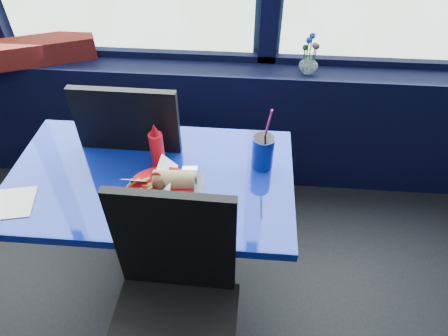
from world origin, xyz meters
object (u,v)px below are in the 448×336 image
ketchup_bottle (157,148)px  soda_cup (263,151)px  chair_near_front (173,303)px  food_basket (165,185)px  near_table (155,205)px  flower_vase (309,61)px  chair_near_back (143,152)px  planter_box (38,51)px

ketchup_bottle → soda_cup: size_ratio=0.70×
chair_near_front → food_basket: 0.45m
food_basket → soda_cup: soda_cup is taller
near_table → soda_cup: size_ratio=3.81×
flower_vase → food_basket: size_ratio=0.66×
food_basket → near_table: bearing=156.0°
chair_near_front → chair_near_back: chair_near_back is taller
food_basket → ketchup_bottle: (-0.06, 0.16, 0.06)m
chair_near_front → flower_vase: size_ratio=4.63×
chair_near_back → food_basket: 0.48m
chair_near_back → ketchup_bottle: size_ratio=4.79×
planter_box → near_table: bearing=-67.8°
soda_cup → food_basket: bearing=-153.5°
ketchup_bottle → soda_cup: (0.44, 0.04, -0.02)m
chair_near_front → soda_cup: bearing=63.8°
food_basket → ketchup_bottle: 0.18m
planter_box → food_basket: (0.90, -0.92, -0.08)m
chair_near_front → chair_near_back: 0.83m
chair_near_back → flower_vase: size_ratio=4.81×
chair_near_front → planter_box: 1.66m
near_table → flower_vase: size_ratio=5.47×
ketchup_bottle → soda_cup: 0.44m
near_table → soda_cup: 0.55m
chair_near_back → flower_vase: chair_near_back is taller
chair_near_front → ketchup_bottle: (-0.14, 0.54, 0.26)m
chair_near_front → planter_box: bearing=128.0°
chair_near_back → planter_box: (-0.69, 0.53, 0.26)m
planter_box → food_basket: size_ratio=1.89×
flower_vase → food_basket: flower_vase is taller
planter_box → flower_vase: bearing=-22.3°
planter_box → ketchup_bottle: ketchup_bottle is taller
near_table → planter_box: 1.21m
near_table → flower_vase: 1.13m
near_table → food_basket: 0.25m
flower_vase → food_basket: bearing=-124.3°
chair_near_back → flower_vase: bearing=-147.2°
flower_vase → soda_cup: (-0.24, -0.72, -0.04)m
food_basket → soda_cup: size_ratio=1.06×
near_table → chair_near_back: chair_near_back is taller
chair_near_front → flower_vase: flower_vase is taller
planter_box → ketchup_bottle: bearing=-64.3°
planter_box → ketchup_bottle: (0.84, -0.77, -0.02)m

